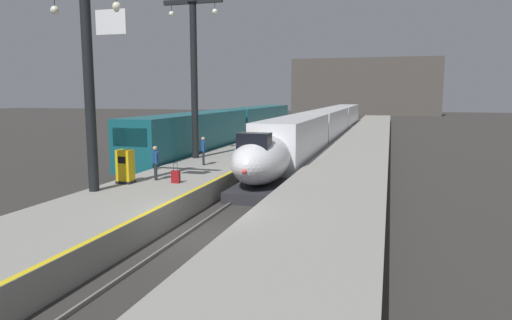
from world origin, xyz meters
TOP-DOWN VIEW (x-y plane):
  - ground_plane at (0.00, 0.00)m, footprint 260.00×260.00m
  - platform_left at (-4.05, 24.75)m, footprint 4.80×110.00m
  - platform_right at (4.05, 24.75)m, footprint 4.80×110.00m
  - platform_left_safety_stripe at (-1.77, 24.75)m, footprint 0.20×107.80m
  - rail_main_left at (-0.75, 27.50)m, footprint 0.08×110.00m
  - rail_main_right at (0.75, 27.50)m, footprint 0.08×110.00m
  - rail_secondary_left at (-8.85, 27.50)m, footprint 0.08×110.00m
  - rail_secondary_right at (-7.35, 27.50)m, footprint 0.08×110.00m
  - highspeed_train_main at (0.00, 32.43)m, footprint 2.92×56.22m
  - regional_train_adjacent at (-8.10, 26.62)m, footprint 2.85×36.60m
  - station_column_near at (-5.84, 1.85)m, footprint 4.00×0.68m
  - station_column_mid at (-5.90, 12.88)m, footprint 4.00×0.68m
  - passenger_near_edge at (-4.56, 4.94)m, footprint 0.41×0.47m
  - passenger_mid_platform at (-3.13, 14.56)m, footprint 0.52×0.37m
  - passenger_far_waiting at (-4.17, 10.10)m, footprint 0.37×0.52m
  - rolling_suitcase at (-3.26, 4.49)m, footprint 0.40×0.22m
  - ticket_machine_yellow at (-5.55, 3.82)m, footprint 0.76×0.62m
  - terminus_back_wall at (0.00, 102.00)m, footprint 36.00×2.00m

SIDE VIEW (x-z plane):
  - ground_plane at x=0.00m, z-range 0.00..0.00m
  - rail_main_left at x=-0.75m, z-range 0.00..0.12m
  - rail_main_right at x=0.75m, z-range 0.00..0.12m
  - rail_secondary_left at x=-8.85m, z-range 0.00..0.12m
  - rail_secondary_right at x=-7.35m, z-range 0.00..0.12m
  - platform_left at x=-4.05m, z-range 0.00..1.05m
  - platform_right at x=4.05m, z-range 0.00..1.05m
  - platform_left_safety_stripe at x=-1.77m, z-range 1.05..1.06m
  - rolling_suitcase at x=-3.26m, z-range 0.86..1.85m
  - ticket_machine_yellow at x=-5.55m, z-range 0.99..2.59m
  - highspeed_train_main at x=0.00m, z-range 0.16..3.76m
  - passenger_near_edge at x=-4.56m, z-range 1.19..2.88m
  - passenger_mid_platform at x=-3.13m, z-range 1.19..2.88m
  - passenger_far_waiting at x=-4.17m, z-range 1.19..2.88m
  - regional_train_adjacent at x=-8.10m, z-range 0.23..4.03m
  - station_column_near at x=-5.84m, z-range 2.06..10.75m
  - terminus_back_wall at x=0.00m, z-range 0.00..14.00m
  - station_column_mid at x=-5.90m, z-range 2.01..12.30m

